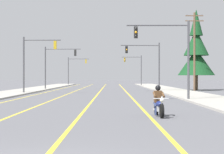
% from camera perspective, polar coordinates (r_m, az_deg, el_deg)
% --- Properties ---
extents(lane_stripe_center, '(0.16, 100.00, 0.01)m').
position_cam_1_polar(lane_stripe_center, '(53.25, -1.39, -1.96)').
color(lane_stripe_center, yellow).
rests_on(lane_stripe_center, ground).
extents(lane_stripe_left, '(0.16, 100.00, 0.01)m').
position_cam_1_polar(lane_stripe_left, '(53.44, -4.84, -1.95)').
color(lane_stripe_left, yellow).
rests_on(lane_stripe_left, ground).
extents(lane_stripe_right, '(0.16, 100.00, 0.01)m').
position_cam_1_polar(lane_stripe_right, '(53.26, 2.13, -1.96)').
color(lane_stripe_right, yellow).
rests_on(lane_stripe_right, ground).
extents(lane_stripe_far_left, '(0.16, 100.00, 0.01)m').
position_cam_1_polar(lane_stripe_far_left, '(53.81, -8.17, -1.94)').
color(lane_stripe_far_left, yellow).
rests_on(lane_stripe_far_left, ground).
extents(sidewalk_kerb_right, '(4.40, 110.00, 0.14)m').
position_cam_1_polar(sidewalk_kerb_right, '(48.85, 9.43, -2.06)').
color(sidewalk_kerb_right, '#ADA89E').
rests_on(sidewalk_kerb_right, ground).
extents(sidewalk_kerb_left, '(4.40, 110.00, 0.14)m').
position_cam_1_polar(sidewalk_kerb_left, '(49.50, -12.75, -2.03)').
color(sidewalk_kerb_left, '#ADA89E').
rests_on(sidewalk_kerb_left, ground).
extents(motorcycle_with_rider, '(0.70, 2.19, 1.46)m').
position_cam_1_polar(motorcycle_with_rider, '(19.65, 6.61, -3.66)').
color(motorcycle_with_rider, black).
rests_on(motorcycle_with_rider, ground).
extents(traffic_signal_near_right, '(4.89, 0.37, 6.20)m').
position_cam_1_polar(traffic_signal_near_right, '(32.90, 8.20, 3.95)').
color(traffic_signal_near_right, '#47474C').
rests_on(traffic_signal_near_right, ground).
extents(traffic_signal_near_left, '(4.15, 0.37, 6.20)m').
position_cam_1_polar(traffic_signal_near_left, '(46.48, -10.28, 2.74)').
color(traffic_signal_near_left, '#47474C').
rests_on(traffic_signal_near_left, ground).
extents(traffic_signal_mid_right, '(5.01, 0.60, 6.20)m').
position_cam_1_polar(traffic_signal_mid_right, '(53.64, 5.16, 2.44)').
color(traffic_signal_mid_right, '#47474C').
rests_on(traffic_signal_mid_right, ground).
extents(traffic_signal_mid_left, '(5.23, 0.47, 6.20)m').
position_cam_1_polar(traffic_signal_mid_left, '(61.11, -7.43, 2.16)').
color(traffic_signal_mid_left, '#47474C').
rests_on(traffic_signal_mid_left, ground).
extents(traffic_signal_far_right, '(4.04, 0.40, 6.20)m').
position_cam_1_polar(traffic_signal_far_right, '(85.20, 3.49, 1.51)').
color(traffic_signal_far_right, '#47474C').
rests_on(traffic_signal_far_right, ground).
extents(traffic_signal_far_left, '(4.73, 0.44, 6.20)m').
position_cam_1_polar(traffic_signal_far_left, '(94.07, -4.90, 1.39)').
color(traffic_signal_far_left, '#47474C').
rests_on(traffic_signal_far_left, ground).
extents(utility_pole_right_far, '(2.30, 0.26, 9.94)m').
position_cam_1_polar(utility_pole_right_far, '(53.84, 11.39, 3.77)').
color(utility_pole_right_far, brown).
rests_on(utility_pole_right_far, ground).
extents(conifer_tree_right_verge_far, '(5.05, 5.05, 11.11)m').
position_cam_1_polar(conifer_tree_right_verge_far, '(58.53, 11.62, 3.20)').
color(conifer_tree_right_verge_far, '#4C3828').
rests_on(conifer_tree_right_verge_far, ground).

